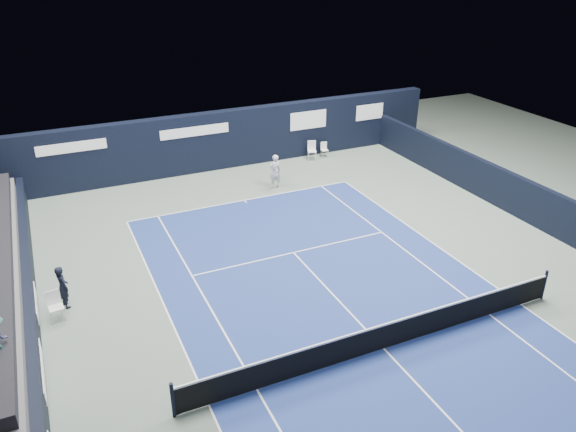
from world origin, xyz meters
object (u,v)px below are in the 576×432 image
object	(u,v)px
tennis_net	(385,335)
folding_chair_back_b	(324,148)
tennis_player	(275,171)
line_judge_chair	(55,304)
folding_chair_back_a	(312,147)

from	to	relation	value
tennis_net	folding_chair_back_b	bearing A→B (deg)	68.14
tennis_net	tennis_player	world-z (taller)	tennis_player
line_judge_chair	tennis_player	world-z (taller)	tennis_player
folding_chair_back_b	line_judge_chair	world-z (taller)	line_judge_chair
line_judge_chair	folding_chair_back_a	bearing A→B (deg)	27.35
folding_chair_back_b	line_judge_chair	distance (m)	18.12
line_judge_chair	tennis_player	distance (m)	12.86
tennis_net	tennis_player	size ratio (longest dim) A/B	7.56
folding_chair_back_b	tennis_player	world-z (taller)	tennis_player
folding_chair_back_b	tennis_net	world-z (taller)	tennis_net
folding_chair_back_b	line_judge_chair	bearing A→B (deg)	-138.29
folding_chair_back_b	line_judge_chair	xyz separation A→B (m)	(-15.11, -10.01, 0.10)
tennis_net	tennis_player	xyz separation A→B (m)	(1.97, 12.75, 0.35)
folding_chair_back_b	tennis_player	distance (m)	5.28
folding_chair_back_a	folding_chair_back_b	world-z (taller)	folding_chair_back_a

